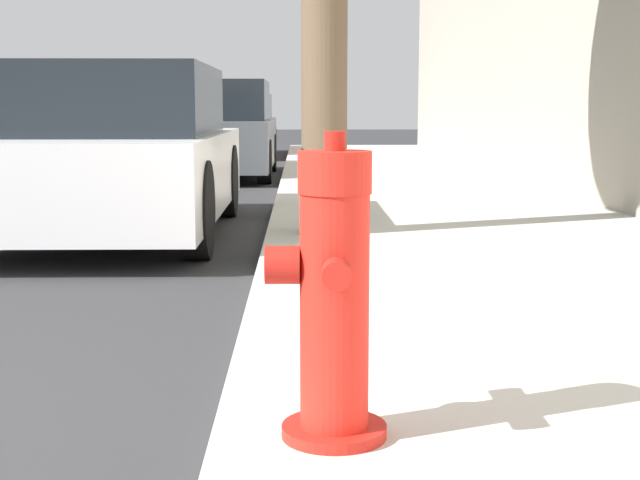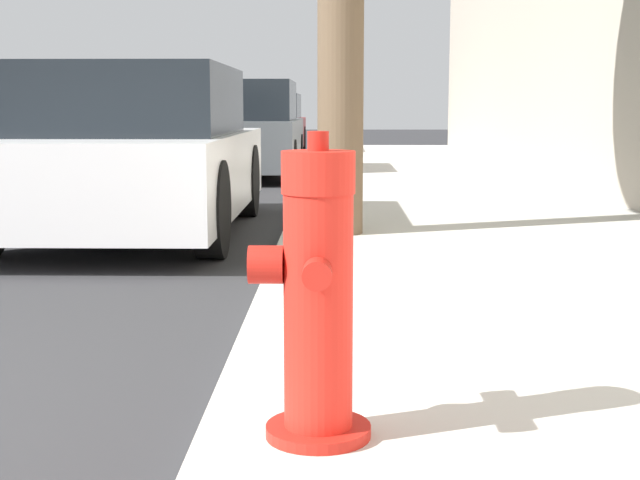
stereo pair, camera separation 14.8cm
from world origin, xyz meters
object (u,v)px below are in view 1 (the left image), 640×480
at_px(fire_hydrant, 333,299).
at_px(parked_car_near, 113,154).
at_px(parked_car_mid, 213,132).
at_px(parked_car_far, 235,126).

distance_m(fire_hydrant, parked_car_near, 5.34).
xyz_separation_m(parked_car_mid, parked_car_far, (-0.11, 6.05, -0.05)).
bearing_deg(fire_hydrant, parked_car_near, 108.44).
xyz_separation_m(fire_hydrant, parked_car_mid, (-1.45, 11.36, 0.17)).
distance_m(fire_hydrant, parked_car_mid, 11.45).
height_order(parked_car_mid, parked_car_far, parked_car_mid).
distance_m(parked_car_near, parked_car_mid, 6.30).
bearing_deg(parked_car_far, fire_hydrant, -84.90).
bearing_deg(parked_car_near, parked_car_mid, 87.82).
xyz_separation_m(fire_hydrant, parked_car_near, (-1.69, 5.06, 0.16)).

